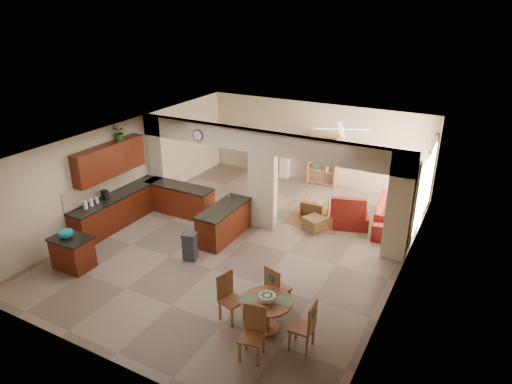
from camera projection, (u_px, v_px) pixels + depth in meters
The scene contains 39 objects.
floor at pixel (245, 241), 12.29m from camera, with size 10.00×10.00×0.00m, color #7C6856.
ceiling at pixel (244, 141), 11.19m from camera, with size 10.00×10.00×0.00m, color white.
wall_back at pixel (316, 143), 15.80m from camera, with size 8.00×8.00×0.00m, color tan.
wall_front at pixel (99, 296), 7.69m from camera, with size 8.00×8.00×0.00m, color tan.
wall_left at pixel (127, 168), 13.48m from camera, with size 10.00×10.00×0.00m, color tan.
wall_right at pixel (403, 227), 10.00m from camera, with size 10.00×10.00×0.00m, color tan.
partition_left_pier at pixel (157, 160), 14.16m from camera, with size 0.60×0.25×2.80m, color tan.
partition_center_pier at pixel (263, 190), 12.67m from camera, with size 0.80×0.25×2.20m, color tan.
partition_right_pier at pixel (399, 207), 10.94m from camera, with size 0.60×0.25×2.80m, color tan.
partition_header at pixel (263, 142), 12.12m from camera, with size 8.00×0.25×0.60m, color tan.
kitchen_counter at pixel (144, 205), 13.32m from camera, with size 2.52×3.29×1.48m.
upper_cabinets at pixel (110, 160), 12.55m from camera, with size 0.35×2.40×0.90m, color #3A1706.
peninsula at pixel (224, 222), 12.28m from camera, with size 0.70×1.85×0.91m.
wall_clock at pixel (198, 135), 12.89m from camera, with size 0.34×0.34×0.03m, color #452417.
rug at pixel (315, 219), 13.47m from camera, with size 1.60×1.30×0.01m, color brown.
fireplace at pixel (272, 159), 16.66m from camera, with size 1.60×0.35×1.20m.
shelving_unit at pixel (323, 160), 15.69m from camera, with size 1.00×0.32×1.80m, color brown.
window_a at pixel (420, 198), 11.96m from camera, with size 0.02×0.90×1.90m, color white.
window_b at pixel (430, 177), 13.34m from camera, with size 0.02×0.90×1.90m, color white.
glazed_door at pixel (424, 192), 12.71m from camera, with size 0.02×0.70×2.10m, color white.
drape_a_left at pixel (414, 206), 11.49m from camera, with size 0.10×0.28×2.30m, color #41211A.
drape_a_right at pixel (422, 190), 12.46m from camera, with size 0.10×0.28×2.30m, color #41211A.
drape_b_left at pixel (425, 184), 12.87m from camera, with size 0.10×0.28×2.30m, color #41211A.
drape_b_right at pixel (432, 171), 13.84m from camera, with size 0.10×0.28×2.30m, color #41211A.
ceiling_fan at pixel (341, 129), 13.07m from camera, with size 1.00×1.00×0.10m, color white.
kitchen_island at pixel (73, 252), 10.93m from camera, with size 0.94×0.68×0.81m.
teal_bowl at pixel (66, 234), 10.76m from camera, with size 0.34×0.34×0.16m, color #127681.
trash_can at pixel (190, 247), 11.29m from camera, with size 0.32×0.27×0.67m, color #2C2D2F.
dining_table at pixel (266, 310), 8.83m from camera, with size 1.00×1.00×0.68m.
fruit_bowl at pixel (267, 298), 8.67m from camera, with size 0.33×0.33×0.17m, color #74AF25.
sofa at pixel (394, 215), 12.97m from camera, with size 0.94×2.41×0.70m, color maroon.
chaise at pixel (350, 219), 13.03m from camera, with size 0.98×0.80×0.39m, color maroon.
armchair at pixel (315, 209), 13.40m from camera, with size 0.68×0.70×0.64m, color maroon.
ottoman at pixel (315, 224), 12.79m from camera, with size 0.53×0.53×0.38m, color maroon.
plant at pixel (119, 132), 12.67m from camera, with size 0.39×0.33×0.43m, color #1A5015.
chair_north at pixel (275, 287), 9.38m from camera, with size 0.53×0.53×1.02m.
chair_east at pixel (307, 324), 8.30m from camera, with size 0.44×0.44×1.02m.
chair_south at pixel (253, 330), 8.15m from camera, with size 0.49×0.49×1.02m.
chair_west at pixel (229, 295), 9.13m from camera, with size 0.51×0.51×1.02m.
Camera 1 is at (5.36, -9.37, 6.03)m, focal length 32.00 mm.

